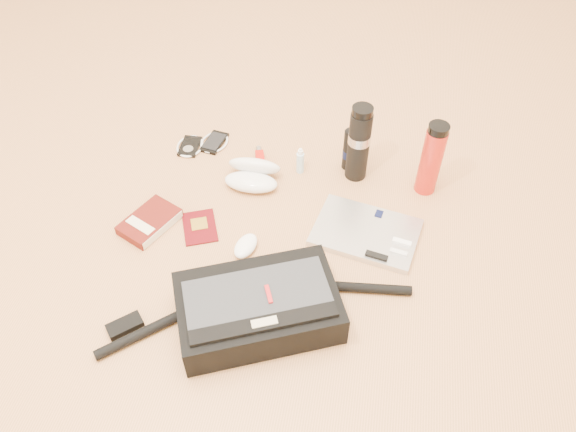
{
  "coord_description": "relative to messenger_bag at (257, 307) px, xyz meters",
  "views": [
    {
      "loc": [
        0.25,
        -1.02,
        1.32
      ],
      "look_at": [
        0.03,
        0.13,
        0.06
      ],
      "focal_mm": 35.0,
      "sensor_mm": 36.0,
      "label": 1
    }
  ],
  "objects": [
    {
      "name": "spray_bottle",
      "position": [
        0.01,
        0.61,
        -0.01
      ],
      "size": [
        0.03,
        0.03,
        0.1
      ],
      "rotation": [
        0.0,
        0.0,
        0.11
      ],
      "color": "#B1DBF4",
      "rests_on": "ground"
    },
    {
      "name": "messenger_bag",
      "position": [
        0.0,
        0.0,
        0.0
      ],
      "size": [
        0.81,
        0.42,
        0.12
      ],
      "rotation": [
        0.0,
        0.0,
        0.42
      ],
      "color": "black",
      "rests_on": "ground"
    },
    {
      "name": "sunglasses_case",
      "position": [
        -0.14,
        0.53,
        -0.02
      ],
      "size": [
        0.18,
        0.15,
        0.1
      ],
      "rotation": [
        0.0,
        0.0,
        -0.0
      ],
      "color": "white",
      "rests_on": "ground"
    },
    {
      "name": "inhaler",
      "position": [
        -0.14,
        0.64,
        -0.04
      ],
      "size": [
        0.05,
        0.1,
        0.03
      ],
      "rotation": [
        0.0,
        0.0,
        0.31
      ],
      "color": "#B1120A",
      "rests_on": "ground"
    },
    {
      "name": "ground",
      "position": [
        -0.01,
        0.21,
        -0.05
      ],
      "size": [
        4.0,
        4.0,
        0.0
      ],
      "primitive_type": "plane",
      "color": "tan",
      "rests_on": "ground"
    },
    {
      "name": "mouse",
      "position": [
        -0.09,
        0.23,
        -0.04
      ],
      "size": [
        0.08,
        0.11,
        0.03
      ],
      "rotation": [
        0.0,
        0.0,
        -0.22
      ],
      "color": "white",
      "rests_on": "ground"
    },
    {
      "name": "phone",
      "position": [
        -0.32,
        0.7,
        -0.05
      ],
      "size": [
        0.11,
        0.13,
        0.01
      ],
      "rotation": [
        0.0,
        0.0,
        -0.17
      ],
      "color": "black",
      "rests_on": "ground"
    },
    {
      "name": "thermos_black",
      "position": [
        0.2,
        0.63,
        0.09
      ],
      "size": [
        0.1,
        0.1,
        0.28
      ],
      "rotation": [
        0.0,
        0.0,
        0.37
      ],
      "color": "black",
      "rests_on": "ground"
    },
    {
      "name": "book",
      "position": [
        -0.41,
        0.27,
        -0.04
      ],
      "size": [
        0.18,
        0.21,
        0.03
      ],
      "rotation": [
        0.0,
        0.0,
        -0.44
      ],
      "color": "#4B0F0A",
      "rests_on": "ground"
    },
    {
      "name": "ipod",
      "position": [
        -0.4,
        0.66,
        -0.05
      ],
      "size": [
        0.1,
        0.11,
        0.01
      ],
      "rotation": [
        0.0,
        0.0,
        0.04
      ],
      "color": "black",
      "rests_on": "ground"
    },
    {
      "name": "thermos_red",
      "position": [
        0.44,
        0.6,
        0.08
      ],
      "size": [
        0.08,
        0.08,
        0.27
      ],
      "rotation": [
        0.0,
        0.0,
        0.18
      ],
      "color": "red",
      "rests_on": "ground"
    },
    {
      "name": "laptop",
      "position": [
        0.26,
        0.36,
        -0.04
      ],
      "size": [
        0.35,
        0.27,
        0.03
      ],
      "rotation": [
        0.0,
        0.0,
        -0.19
      ],
      "color": "silver",
      "rests_on": "ground"
    },
    {
      "name": "passport",
      "position": [
        -0.25,
        0.29,
        -0.05
      ],
      "size": [
        0.15,
        0.17,
        0.01
      ],
      "rotation": [
        0.0,
        0.0,
        0.41
      ],
      "color": "#4A050A",
      "rests_on": "ground"
    },
    {
      "name": "aerosol_can",
      "position": [
        0.17,
        0.66,
        0.03
      ],
      "size": [
        0.05,
        0.05,
        0.17
      ],
      "rotation": [
        0.0,
        0.0,
        0.29
      ],
      "color": "black",
      "rests_on": "ground"
    }
  ]
}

